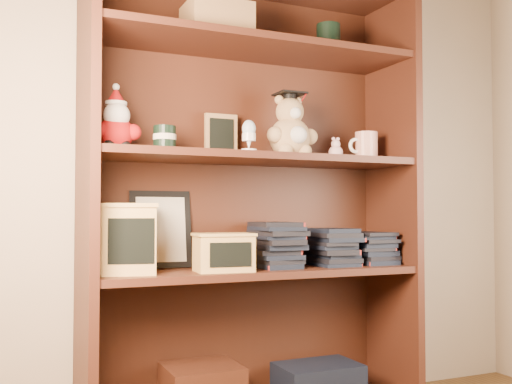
% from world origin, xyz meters
% --- Properties ---
extents(bookcase, '(1.20, 0.35, 1.60)m').
position_xyz_m(bookcase, '(0.18, 1.36, 0.78)').
color(bookcase, '#441F13').
rests_on(bookcase, ground).
extents(shelf_lower, '(1.14, 0.33, 0.02)m').
position_xyz_m(shelf_lower, '(0.18, 1.30, 0.54)').
color(shelf_lower, '#441F13').
rests_on(shelf_lower, ground).
extents(shelf_upper, '(1.14, 0.33, 0.02)m').
position_xyz_m(shelf_upper, '(0.18, 1.30, 0.94)').
color(shelf_upper, '#441F13').
rests_on(shelf_upper, ground).
extents(santa_plush, '(0.16, 0.11, 0.22)m').
position_xyz_m(santa_plush, '(-0.31, 1.30, 1.03)').
color(santa_plush, '#A50F0F').
rests_on(santa_plush, shelf_upper).
extents(teachers_tin, '(0.08, 0.08, 0.09)m').
position_xyz_m(teachers_tin, '(-0.15, 1.30, 0.99)').
color(teachers_tin, black).
rests_on(teachers_tin, shelf_upper).
extents(chalkboard_plaque, '(0.12, 0.07, 0.16)m').
position_xyz_m(chalkboard_plaque, '(0.09, 1.42, 1.03)').
color(chalkboard_plaque, '#9E7547').
rests_on(chalkboard_plaque, shelf_upper).
extents(egg_cup, '(0.05, 0.05, 0.11)m').
position_xyz_m(egg_cup, '(0.12, 1.23, 1.01)').
color(egg_cup, white).
rests_on(egg_cup, shelf_upper).
extents(grad_teddy_bear, '(0.20, 0.17, 0.24)m').
position_xyz_m(grad_teddy_bear, '(0.32, 1.30, 1.04)').
color(grad_teddy_bear, tan).
rests_on(grad_teddy_bear, shelf_upper).
extents(pink_figurine, '(0.05, 0.05, 0.09)m').
position_xyz_m(pink_figurine, '(0.51, 1.30, 0.98)').
color(pink_figurine, beige).
rests_on(pink_figurine, shelf_upper).
extents(teacher_mug, '(0.12, 0.09, 0.11)m').
position_xyz_m(teacher_mug, '(0.65, 1.30, 1.00)').
color(teacher_mug, silver).
rests_on(teacher_mug, shelf_upper).
extents(certificate_frame, '(0.22, 0.06, 0.27)m').
position_xyz_m(certificate_frame, '(-0.13, 1.44, 0.69)').
color(certificate_frame, black).
rests_on(certificate_frame, shelf_lower).
extents(treats_box, '(0.25, 0.25, 0.22)m').
position_xyz_m(treats_box, '(-0.28, 1.30, 0.66)').
color(treats_box, '#DBAC5A').
rests_on(treats_box, shelf_lower).
extents(pencils_box, '(0.21, 0.16, 0.13)m').
position_xyz_m(pencils_box, '(0.04, 1.24, 0.62)').
color(pencils_box, '#DBAC5A').
rests_on(pencils_box, shelf_lower).
extents(book_stack_left, '(0.14, 0.20, 0.16)m').
position_xyz_m(book_stack_left, '(0.26, 1.30, 0.63)').
color(book_stack_left, black).
rests_on(book_stack_left, shelf_lower).
extents(book_stack_mid, '(0.14, 0.20, 0.14)m').
position_xyz_m(book_stack_mid, '(0.49, 1.30, 0.62)').
color(book_stack_mid, black).
rests_on(book_stack_mid, shelf_lower).
extents(book_stack_right, '(0.14, 0.20, 0.13)m').
position_xyz_m(book_stack_right, '(0.66, 1.30, 0.61)').
color(book_stack_right, black).
rests_on(book_stack_right, shelf_lower).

